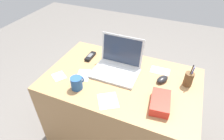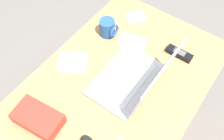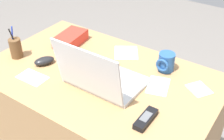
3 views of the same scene
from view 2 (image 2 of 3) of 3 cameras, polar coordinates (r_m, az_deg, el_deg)
name	(u,v)px [view 2 (image 2 of 3)]	position (r m, az deg, el deg)	size (l,w,h in m)	color
desk	(113,120)	(1.49, 0.32, -11.01)	(1.13, 0.71, 0.72)	#A87C4F
laptop	(135,80)	(1.13, 5.20, -2.16)	(0.34, 0.28, 0.25)	silver
coffee_mug_white	(108,28)	(1.32, -0.95, 9.36)	(0.08, 0.09, 0.09)	#26518C
cordless_phone	(179,53)	(1.30, 14.75, 3.59)	(0.04, 0.13, 0.03)	black
snack_bag	(38,118)	(1.10, -16.16, -10.32)	(0.12, 0.20, 0.06)	red
paper_note_near_laptop	(136,17)	(1.45, 5.46, 11.68)	(0.10, 0.09, 0.00)	white
paper_note_left	(73,62)	(1.26, -8.75, 1.79)	(0.12, 0.14, 0.00)	white
paper_note_front	(133,42)	(1.32, 4.60, 6.29)	(0.09, 0.14, 0.00)	white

